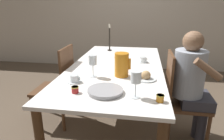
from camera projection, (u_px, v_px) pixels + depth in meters
The scene contains 16 objects.
ground_plane at pixel (116, 124), 2.45m from camera, with size 20.00×20.00×0.00m, color brown.
wall_back at pixel (132, 9), 4.25m from camera, with size 10.00×0.06×2.60m.
dining_table at pixel (116, 73), 2.24m from camera, with size 1.00×2.04×0.75m.
chair_person_side at pixel (179, 97), 2.05m from camera, with size 0.42×0.42×0.95m.
chair_opposite at pixel (59, 85), 2.36m from camera, with size 0.42×0.42×0.95m.
person_seated at pixel (192, 80), 1.95m from camera, with size 0.39×0.41×1.17m.
red_pitcher at pixel (122, 65), 1.87m from camera, with size 0.16×0.13×0.22m.
wine_glass_water at pixel (136, 78), 1.42m from camera, with size 0.08×0.08×0.20m.
wine_glass_juice at pixel (93, 61), 1.84m from camera, with size 0.08×0.08×0.21m.
teacup_near_person at pixel (75, 79), 1.74m from camera, with size 0.13×0.13×0.07m.
teacup_across at pixel (143, 60), 2.33m from camera, with size 0.13×0.13×0.07m.
serving_tray at pixel (105, 91), 1.54m from camera, with size 0.28×0.28×0.03m.
bread_plate at pixel (146, 77), 1.81m from camera, with size 0.19×0.19×0.09m.
jam_jar_amber at pixel (75, 89), 1.53m from camera, with size 0.06×0.06×0.05m.
jam_jar_red at pixel (160, 98), 1.40m from camera, with size 0.06×0.06×0.05m.
candlestick_tall at pixel (110, 40), 2.88m from camera, with size 0.06×0.06×0.38m.
Camera 1 is at (0.29, -2.10, 1.40)m, focal length 32.00 mm.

